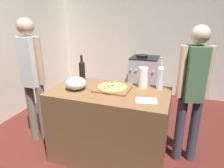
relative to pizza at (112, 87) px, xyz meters
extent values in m
cube|color=#511E19|center=(-0.22, 0.80, -0.93)|extent=(4.15, 3.64, 0.02)
cube|color=silver|center=(-0.22, 2.37, 0.38)|extent=(4.15, 0.10, 2.60)
cube|color=silver|center=(-2.05, 0.80, 0.38)|extent=(0.10, 3.64, 2.60)
cube|color=brown|center=(-0.02, -0.05, -0.48)|extent=(1.35, 0.73, 0.89)
cube|color=brown|center=(0.00, 0.00, -0.02)|extent=(0.40, 0.32, 0.02)
cylinder|color=tan|center=(0.00, 0.00, 0.00)|extent=(0.34, 0.34, 0.02)
cylinder|color=#EAC660|center=(0.00, 0.00, 0.01)|extent=(0.30, 0.30, 0.00)
cylinder|color=brown|center=(-0.06, -0.11, 0.01)|extent=(0.02, 0.02, 0.01)
cylinder|color=brown|center=(-0.03, -0.04, 0.01)|extent=(0.03, 0.03, 0.01)
cylinder|color=brown|center=(-0.01, 0.01, 0.01)|extent=(0.03, 0.03, 0.01)
cylinder|color=brown|center=(-0.01, 0.02, 0.01)|extent=(0.02, 0.02, 0.01)
cylinder|color=brown|center=(-0.06, 0.02, 0.01)|extent=(0.03, 0.03, 0.01)
cylinder|color=brown|center=(-0.05, 0.11, 0.01)|extent=(0.03, 0.03, 0.01)
cylinder|color=brown|center=(0.09, 0.07, 0.01)|extent=(0.03, 0.03, 0.01)
cylinder|color=#B2B2B7|center=(-0.40, -0.13, -0.03)|extent=(0.10, 0.10, 0.01)
ellipsoid|color=silver|center=(-0.40, -0.13, 0.05)|extent=(0.24, 0.24, 0.14)
cylinder|color=white|center=(0.32, 0.19, 0.09)|extent=(0.11, 0.11, 0.24)
cylinder|color=#997551|center=(0.32, 0.19, 0.09)|extent=(0.03, 0.03, 0.25)
cylinder|color=silver|center=(0.51, 0.21, 0.09)|extent=(0.08, 0.08, 0.24)
sphere|color=silver|center=(0.51, 0.21, 0.21)|extent=(0.08, 0.08, 0.08)
cylinder|color=silver|center=(0.51, 0.21, 0.28)|extent=(0.03, 0.03, 0.10)
cylinder|color=gold|center=(0.51, 0.21, 0.33)|extent=(0.03, 0.03, 0.01)
cylinder|color=black|center=(-0.48, 0.19, 0.08)|extent=(0.08, 0.08, 0.22)
sphere|color=black|center=(-0.48, 0.19, 0.19)|extent=(0.08, 0.08, 0.08)
cylinder|color=black|center=(-0.48, 0.19, 0.26)|extent=(0.03, 0.03, 0.08)
cylinder|color=maroon|center=(-0.48, 0.19, 0.31)|extent=(0.03, 0.03, 0.01)
cube|color=white|center=(0.43, -0.18, -0.03)|extent=(0.24, 0.19, 0.00)
cube|color=#B7B7BC|center=(0.03, 1.97, -0.48)|extent=(0.56, 0.56, 0.88)
cube|color=black|center=(0.03, 1.97, -0.04)|extent=(0.56, 0.56, 0.02)
cylinder|color=silver|center=(-0.20, 1.67, -0.24)|extent=(0.04, 0.02, 0.04)
cylinder|color=silver|center=(-0.09, 1.67, -0.24)|extent=(0.04, 0.02, 0.04)
cylinder|color=silver|center=(0.03, 1.67, -0.24)|extent=(0.04, 0.02, 0.04)
cylinder|color=silver|center=(0.14, 1.67, -0.24)|extent=(0.04, 0.02, 0.04)
cylinder|color=silver|center=(0.25, 1.67, -0.24)|extent=(0.04, 0.02, 0.04)
cylinder|color=black|center=(-0.04, 1.99, -0.01)|extent=(0.23, 0.23, 0.04)
cylinder|color=slate|center=(-1.17, -0.05, -0.50)|extent=(0.11, 0.11, 0.84)
cylinder|color=slate|center=(-0.99, -0.05, -0.50)|extent=(0.11, 0.11, 0.84)
cube|color=silver|center=(-1.08, -0.05, 0.23)|extent=(0.20, 0.20, 0.63)
cylinder|color=tan|center=(-1.22, -0.06, 0.24)|extent=(0.08, 0.08, 0.60)
cylinder|color=tan|center=(-0.94, -0.05, 0.24)|extent=(0.08, 0.08, 0.60)
sphere|color=tan|center=(-1.08, -0.05, 0.66)|extent=(0.20, 0.20, 0.20)
cylinder|color=#383D4C|center=(0.95, 0.23, -0.52)|extent=(0.11, 0.11, 0.81)
cylinder|color=#383D4C|center=(0.79, 0.18, -0.52)|extent=(0.11, 0.11, 0.81)
cube|color=#4C724C|center=(0.87, 0.21, 0.19)|extent=(0.24, 0.25, 0.60)
cylinder|color=beige|center=(1.01, 0.24, 0.20)|extent=(0.08, 0.08, 0.57)
cylinder|color=beige|center=(0.73, 0.17, 0.20)|extent=(0.08, 0.08, 0.57)
sphere|color=beige|center=(0.87, 0.21, 0.60)|extent=(0.19, 0.19, 0.19)
camera|label=1|loc=(0.70, -2.01, 0.79)|focal=31.53mm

